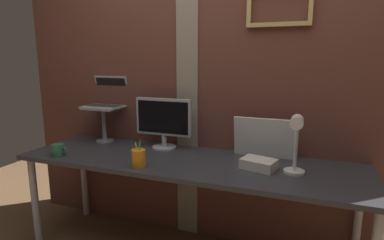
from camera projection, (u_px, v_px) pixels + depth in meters
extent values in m
cube|color=brown|center=(216.00, 71.00, 2.27)|extent=(3.26, 0.12, 2.58)
cube|color=gray|center=(187.00, 71.00, 2.28)|extent=(0.17, 0.01, 2.58)
cube|color=tan|center=(278.00, 24.00, 1.99)|extent=(0.41, 0.03, 0.03)
cube|color=tan|center=(249.00, 8.00, 2.04)|extent=(0.03, 0.03, 0.20)
cube|color=tan|center=(311.00, 4.00, 1.91)|extent=(0.03, 0.03, 0.20)
cube|color=#333338|center=(187.00, 162.00, 2.06)|extent=(2.28, 0.65, 0.03)
cylinder|color=#B2B2B7|center=(35.00, 204.00, 2.26)|extent=(0.05, 0.05, 0.69)
cylinder|color=#B2B2B7|center=(84.00, 178.00, 2.74)|extent=(0.05, 0.05, 0.69)
cylinder|color=#B2B2B7|center=(358.00, 222.00, 2.00)|extent=(0.05, 0.05, 0.69)
cylinder|color=#ADB2B7|center=(164.00, 147.00, 2.33)|extent=(0.18, 0.18, 0.01)
cylinder|color=#ADB2B7|center=(164.00, 141.00, 2.32)|extent=(0.04, 0.04, 0.09)
cube|color=#ADB2B7|center=(164.00, 117.00, 2.29)|extent=(0.43, 0.04, 0.27)
cube|color=black|center=(163.00, 117.00, 2.27)|extent=(0.40, 0.00, 0.24)
cylinder|color=gray|center=(105.00, 141.00, 2.52)|extent=(0.14, 0.14, 0.01)
cylinder|color=gray|center=(104.00, 124.00, 2.49)|extent=(0.03, 0.03, 0.25)
cube|color=gray|center=(103.00, 108.00, 2.47)|extent=(0.28, 0.22, 0.01)
cube|color=#ADB2B7|center=(103.00, 107.00, 2.46)|extent=(0.30, 0.21, 0.01)
cube|color=#2D2D30|center=(104.00, 105.00, 2.48)|extent=(0.26, 0.12, 0.00)
cube|color=#ADB2B7|center=(112.00, 90.00, 2.57)|extent=(0.30, 0.06, 0.23)
cube|color=black|center=(112.00, 90.00, 2.56)|extent=(0.27, 0.05, 0.20)
cube|color=white|center=(265.00, 138.00, 2.08)|extent=(0.42, 0.06, 0.27)
cylinder|color=white|center=(294.00, 171.00, 1.82)|extent=(0.12, 0.12, 0.02)
cylinder|color=white|center=(296.00, 143.00, 1.79)|extent=(0.02, 0.02, 0.33)
cylinder|color=white|center=(297.00, 122.00, 1.68)|extent=(0.07, 0.11, 0.07)
cylinder|color=orange|center=(139.00, 158.00, 1.92)|extent=(0.09, 0.09, 0.11)
cylinder|color=yellow|center=(138.00, 153.00, 1.92)|extent=(0.03, 0.03, 0.14)
cylinder|color=green|center=(139.00, 153.00, 1.91)|extent=(0.03, 0.02, 0.15)
cylinder|color=red|center=(139.00, 152.00, 1.92)|extent=(0.04, 0.03, 0.16)
cylinder|color=#33724C|center=(58.00, 150.00, 2.14)|extent=(0.08, 0.08, 0.08)
torus|color=#33724C|center=(64.00, 150.00, 2.12)|extent=(0.05, 0.01, 0.05)
cube|color=silver|center=(259.00, 164.00, 1.89)|extent=(0.23, 0.19, 0.06)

